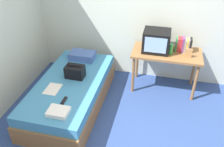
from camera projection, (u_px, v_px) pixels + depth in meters
wall_back at (144, 10)px, 4.10m from camera, size 5.20×0.10×2.60m
bed at (71, 93)px, 3.88m from camera, size 1.00×2.00×0.47m
desk at (166, 57)px, 4.04m from camera, size 1.16×0.60×0.74m
tv at (156, 41)px, 3.93m from camera, size 0.44×0.39×0.36m
water_bottle at (171, 49)px, 3.88m from camera, size 0.07×0.07×0.18m
book_row at (183, 45)px, 3.95m from camera, size 0.26×0.16×0.25m
picture_frame at (188, 53)px, 3.79m from camera, size 0.11×0.02×0.15m
pillow at (82, 55)px, 4.31m from camera, size 0.45×0.29×0.13m
handbag at (75, 72)px, 3.79m from camera, size 0.30×0.20×0.22m
magazine at (53, 89)px, 3.57m from camera, size 0.21×0.29×0.01m
remote_dark at (64, 101)px, 3.33m from camera, size 0.04×0.16×0.02m
folded_towel at (58, 112)px, 3.11m from camera, size 0.28×0.22×0.06m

